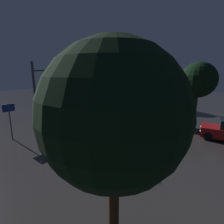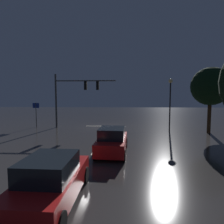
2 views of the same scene
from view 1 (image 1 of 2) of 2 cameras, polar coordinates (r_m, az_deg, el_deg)
ground_plane at (r=22.13m, az=-12.80°, el=-1.39°), size 80.00×80.00×0.00m
traffic_signal_assembly at (r=18.54m, az=-19.04°, el=9.08°), size 7.24×0.47×6.35m
lane_dash_far at (r=19.88m, az=-3.86°, el=-2.70°), size 0.16×2.20×0.01m
lane_dash_mid at (r=17.69m, az=13.16°, el=-4.99°), size 0.16×2.20×0.01m
lane_dash_near at (r=17.41m, az=32.83°, el=-7.07°), size 0.16×2.20×0.01m
stop_bar at (r=22.51m, az=-13.99°, el=-1.20°), size 5.00×0.16×0.01m
car_approaching at (r=18.58m, az=15.81°, el=-1.74°), size 2.17×4.47×1.70m
street_lamp_left_kerb at (r=26.31m, az=0.80°, el=9.66°), size 0.44×0.44×5.59m
route_sign at (r=15.90m, az=-31.14°, el=-0.54°), size 0.88×0.29×2.99m
tree_left_near at (r=25.45m, az=26.93°, el=9.55°), size 4.67×4.67×6.81m
tree_right_near at (r=4.89m, az=0.58°, el=-0.89°), size 4.29×4.29×6.31m
tree_left_far at (r=29.31m, az=5.84°, el=11.61°), size 3.84×3.84×6.67m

